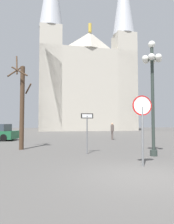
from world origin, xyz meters
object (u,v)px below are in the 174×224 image
(bare_tree, at_px, (22,104))
(street_lamp, at_px, (152,79))
(one_way_arrow_sign, at_px, (87,127))
(cathedral, at_px, (86,77))
(pedestrian_walking, at_px, (112,129))
(stop_sign, at_px, (142,116))

(bare_tree, bearing_deg, street_lamp, -25.60)
(one_way_arrow_sign, distance_m, street_lamp, 4.23)
(one_way_arrow_sign, xyz_separation_m, street_lamp, (3.22, -1.13, 2.50))
(street_lamp, bearing_deg, bare_tree, 154.40)
(bare_tree, bearing_deg, cathedral, 74.82)
(bare_tree, xyz_separation_m, pedestrian_walking, (7.50, 6.04, -1.85))
(cathedral, height_order, street_lamp, cathedral)
(street_lamp, bearing_deg, cathedral, 87.98)
(cathedral, xyz_separation_m, stop_sign, (-2.72, -35.97, -9.87))
(bare_tree, relative_size, pedestrian_walking, 3.61)
(bare_tree, height_order, pedestrian_walking, bare_tree)
(pedestrian_walking, bearing_deg, cathedral, 88.23)
(one_way_arrow_sign, xyz_separation_m, bare_tree, (-3.84, 2.25, 1.44))
(cathedral, bearing_deg, bare_tree, -105.18)
(stop_sign, height_order, pedestrian_walking, stop_sign)
(one_way_arrow_sign, height_order, bare_tree, bare_tree)
(bare_tree, distance_m, pedestrian_walking, 9.80)
(stop_sign, relative_size, one_way_arrow_sign, 1.26)
(cathedral, distance_m, pedestrian_walking, 26.66)
(cathedral, distance_m, bare_tree, 32.74)
(cathedral, bearing_deg, stop_sign, -94.33)
(cathedral, distance_m, stop_sign, 37.40)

